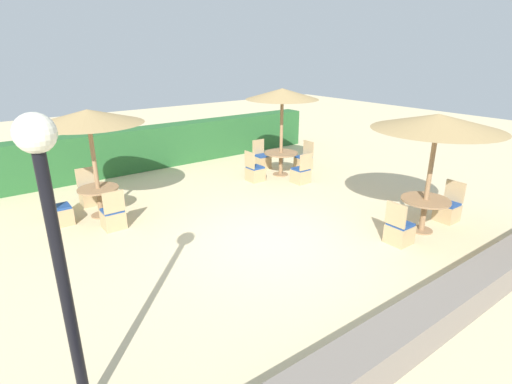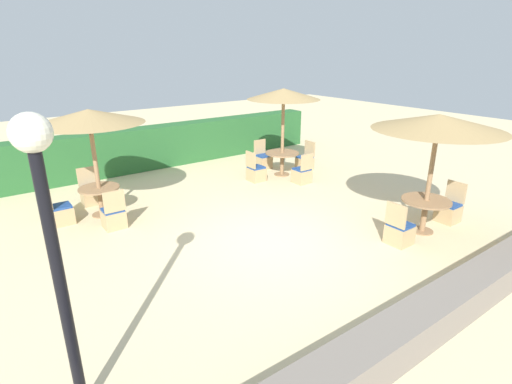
% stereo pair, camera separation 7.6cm
% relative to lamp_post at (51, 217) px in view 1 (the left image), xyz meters
% --- Properties ---
extents(ground_plane, '(40.00, 40.00, 0.00)m').
position_rel_lamp_post_xyz_m(ground_plane, '(4.33, 2.02, -2.35)').
color(ground_plane, beige).
extents(hedge_row, '(13.00, 0.70, 1.38)m').
position_rel_lamp_post_xyz_m(hedge_row, '(4.33, 8.69, -1.66)').
color(hedge_row, '#28602D').
rests_on(hedge_row, ground_plane).
extents(stone_border, '(10.00, 0.56, 0.52)m').
position_rel_lamp_post_xyz_m(stone_border, '(4.33, -1.57, -2.09)').
color(stone_border, slate).
rests_on(stone_border, ground_plane).
extents(lamp_post, '(0.36, 0.36, 3.32)m').
position_rel_lamp_post_xyz_m(lamp_post, '(0.00, 0.00, 0.00)').
color(lamp_post, black).
rests_on(lamp_post, ground_plane).
extents(parasol_back_left, '(2.44, 2.44, 2.55)m').
position_rel_lamp_post_xyz_m(parasol_back_left, '(1.82, 5.52, 0.02)').
color(parasol_back_left, '#93704C').
rests_on(parasol_back_left, ground_plane).
extents(round_table_back_left, '(0.94, 0.94, 0.71)m').
position_rel_lamp_post_xyz_m(round_table_back_left, '(1.82, 5.52, -1.82)').
color(round_table_back_left, '#93704C').
rests_on(round_table_back_left, ground_plane).
extents(patio_chair_back_left_south, '(0.46, 0.46, 0.93)m').
position_rel_lamp_post_xyz_m(patio_chair_back_left_south, '(1.83, 4.62, -2.09)').
color(patio_chair_back_left_south, tan).
rests_on(patio_chair_back_left_south, ground_plane).
extents(patio_chair_back_left_north, '(0.46, 0.46, 0.93)m').
position_rel_lamp_post_xyz_m(patio_chair_back_left_north, '(1.83, 6.46, -2.09)').
color(patio_chair_back_left_north, tan).
rests_on(patio_chair_back_left_north, ground_plane).
extents(patio_chair_back_left_west, '(0.46, 0.46, 0.93)m').
position_rel_lamp_post_xyz_m(patio_chair_back_left_west, '(0.93, 5.55, -2.09)').
color(patio_chair_back_left_west, tan).
rests_on(patio_chair_back_left_west, ground_plane).
extents(parasol_back_right, '(2.21, 2.21, 2.69)m').
position_rel_lamp_post_xyz_m(parasol_back_right, '(7.42, 5.45, 0.16)').
color(parasol_back_right, '#93704C').
rests_on(parasol_back_right, ground_plane).
extents(round_table_back_right, '(1.05, 1.05, 0.73)m').
position_rel_lamp_post_xyz_m(round_table_back_right, '(7.42, 5.45, -1.78)').
color(round_table_back_right, '#93704C').
rests_on(round_table_back_right, ground_plane).
extents(patio_chair_back_right_west, '(0.46, 0.46, 0.93)m').
position_rel_lamp_post_xyz_m(patio_chair_back_right_west, '(6.40, 5.45, -2.09)').
color(patio_chair_back_right_west, tan).
rests_on(patio_chair_back_right_west, ground_plane).
extents(patio_chair_back_right_north, '(0.46, 0.46, 0.93)m').
position_rel_lamp_post_xyz_m(patio_chair_back_right_north, '(7.42, 6.44, -2.09)').
color(patio_chair_back_right_north, tan).
rests_on(patio_chair_back_right_north, ground_plane).
extents(patio_chair_back_right_south, '(0.46, 0.46, 0.93)m').
position_rel_lamp_post_xyz_m(patio_chair_back_right_south, '(7.39, 4.48, -2.09)').
color(patio_chair_back_right_south, tan).
rests_on(patio_chair_back_right_south, ground_plane).
extents(patio_chair_back_right_east, '(0.46, 0.46, 0.93)m').
position_rel_lamp_post_xyz_m(patio_chair_back_right_east, '(8.43, 5.46, -2.09)').
color(patio_chair_back_right_east, tan).
rests_on(patio_chair_back_right_east, ground_plane).
extents(parasol_front_right, '(2.63, 2.63, 2.58)m').
position_rel_lamp_post_xyz_m(parasol_front_right, '(7.25, 0.39, 0.06)').
color(parasol_front_right, '#93704C').
rests_on(parasol_front_right, ground_plane).
extents(round_table_front_right, '(1.03, 1.03, 0.75)m').
position_rel_lamp_post_xyz_m(round_table_front_right, '(7.25, 0.39, -1.77)').
color(round_table_front_right, '#93704C').
rests_on(round_table_front_right, ground_plane).
extents(patio_chair_front_right_west, '(0.46, 0.46, 0.93)m').
position_rel_lamp_post_xyz_m(patio_chair_front_right_west, '(6.32, 0.35, -2.09)').
color(patio_chair_front_right_west, tan).
rests_on(patio_chair_front_right_west, ground_plane).
extents(patio_chair_front_right_east, '(0.46, 0.46, 0.93)m').
position_rel_lamp_post_xyz_m(patio_chair_front_right_east, '(8.23, 0.37, -2.09)').
color(patio_chair_front_right_east, tan).
rests_on(patio_chair_front_right_east, ground_plane).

